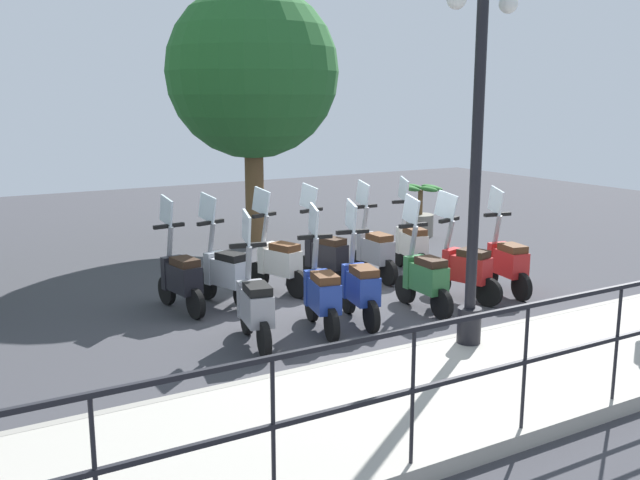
{
  "coord_description": "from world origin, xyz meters",
  "views": [
    {
      "loc": [
        -8.08,
        5.34,
        2.85
      ],
      "look_at": [
        0.2,
        0.5,
        0.9
      ],
      "focal_mm": 40.0,
      "sensor_mm": 36.0,
      "label": 1
    }
  ],
  "objects_px": {
    "scooter_near_3": "(360,286)",
    "scooter_far_4": "(225,271)",
    "scooter_near_5": "(255,305)",
    "scooter_far_0": "(411,243)",
    "scooter_far_2": "(324,254)",
    "scooter_near_1": "(464,268)",
    "scooter_near_0": "(506,261)",
    "potted_palm": "(420,215)",
    "scooter_near_2": "(424,276)",
    "tree_distant": "(252,73)",
    "scooter_far_1": "(374,250)",
    "scooter_far_5": "(180,277)",
    "scooter_near_4": "(322,293)",
    "scooter_far_3": "(278,261)",
    "lamp_post_near": "(475,179)"
  },
  "relations": [
    {
      "from": "scooter_far_4",
      "to": "scooter_far_5",
      "type": "xyz_separation_m",
      "value": [
        0.02,
        0.63,
        0.0
      ]
    },
    {
      "from": "tree_distant",
      "to": "scooter_far_5",
      "type": "height_order",
      "value": "tree_distant"
    },
    {
      "from": "scooter_near_0",
      "to": "scooter_far_4",
      "type": "height_order",
      "value": "same"
    },
    {
      "from": "scooter_far_3",
      "to": "lamp_post_near",
      "type": "bearing_deg",
      "value": 173.84
    },
    {
      "from": "tree_distant",
      "to": "scooter_far_5",
      "type": "bearing_deg",
      "value": 141.96
    },
    {
      "from": "scooter_far_2",
      "to": "scooter_near_1",
      "type": "bearing_deg",
      "value": -159.32
    },
    {
      "from": "scooter_near_5",
      "to": "scooter_far_0",
      "type": "xyz_separation_m",
      "value": [
        1.89,
        -3.7,
        0.0
      ]
    },
    {
      "from": "tree_distant",
      "to": "scooter_near_1",
      "type": "xyz_separation_m",
      "value": [
        -5.04,
        -0.86,
        -2.78
      ]
    },
    {
      "from": "scooter_near_3",
      "to": "scooter_near_4",
      "type": "distance_m",
      "value": 0.59
    },
    {
      "from": "scooter_near_0",
      "to": "potted_palm",
      "type": "bearing_deg",
      "value": -11.28
    },
    {
      "from": "scooter_near_1",
      "to": "scooter_far_2",
      "type": "xyz_separation_m",
      "value": [
        1.72,
        1.26,
        0.0
      ]
    },
    {
      "from": "scooter_far_4",
      "to": "potted_palm",
      "type": "bearing_deg",
      "value": -81.78
    },
    {
      "from": "scooter_near_1",
      "to": "scooter_near_3",
      "type": "height_order",
      "value": "same"
    },
    {
      "from": "scooter_near_1",
      "to": "scooter_near_4",
      "type": "relative_size",
      "value": 1.0
    },
    {
      "from": "potted_palm",
      "to": "scooter_near_2",
      "type": "height_order",
      "value": "scooter_near_2"
    },
    {
      "from": "scooter_far_2",
      "to": "scooter_far_3",
      "type": "bearing_deg",
      "value": 76.22
    },
    {
      "from": "scooter_far_2",
      "to": "scooter_far_3",
      "type": "height_order",
      "value": "same"
    },
    {
      "from": "scooter_near_2",
      "to": "scooter_far_1",
      "type": "distance_m",
      "value": 1.75
    },
    {
      "from": "scooter_near_4",
      "to": "scooter_far_0",
      "type": "distance_m",
      "value": 3.33
    },
    {
      "from": "tree_distant",
      "to": "scooter_near_4",
      "type": "height_order",
      "value": "tree_distant"
    },
    {
      "from": "tree_distant",
      "to": "potted_palm",
      "type": "distance_m",
      "value": 4.44
    },
    {
      "from": "lamp_post_near",
      "to": "scooter_near_5",
      "type": "relative_size",
      "value": 2.69
    },
    {
      "from": "scooter_far_5",
      "to": "scooter_near_0",
      "type": "bearing_deg",
      "value": -116.98
    },
    {
      "from": "tree_distant",
      "to": "scooter_near_3",
      "type": "bearing_deg",
      "value": 169.49
    },
    {
      "from": "scooter_far_3",
      "to": "scooter_far_4",
      "type": "bearing_deg",
      "value": 84.5
    },
    {
      "from": "scooter_near_3",
      "to": "scooter_far_4",
      "type": "bearing_deg",
      "value": 48.94
    },
    {
      "from": "scooter_far_0",
      "to": "scooter_far_4",
      "type": "distance_m",
      "value": 3.37
    },
    {
      "from": "lamp_post_near",
      "to": "scooter_far_5",
      "type": "xyz_separation_m",
      "value": [
        3.2,
        2.2,
        -1.5
      ]
    },
    {
      "from": "scooter_near_2",
      "to": "scooter_far_5",
      "type": "relative_size",
      "value": 1.0
    },
    {
      "from": "potted_palm",
      "to": "tree_distant",
      "type": "bearing_deg",
      "value": 73.88
    },
    {
      "from": "scooter_far_2",
      "to": "scooter_far_5",
      "type": "xyz_separation_m",
      "value": [
        -0.19,
        2.35,
        0.0
      ]
    },
    {
      "from": "scooter_near_2",
      "to": "scooter_near_3",
      "type": "relative_size",
      "value": 1.0
    },
    {
      "from": "scooter_near_2",
      "to": "scooter_near_4",
      "type": "xyz_separation_m",
      "value": [
        -0.02,
        1.6,
        0.0
      ]
    },
    {
      "from": "scooter_near_5",
      "to": "scooter_far_1",
      "type": "xyz_separation_m",
      "value": [
        1.78,
        -2.89,
        0.0
      ]
    },
    {
      "from": "tree_distant",
      "to": "scooter_near_0",
      "type": "distance_m",
      "value": 6.0
    },
    {
      "from": "scooter_near_2",
      "to": "scooter_far_0",
      "type": "xyz_separation_m",
      "value": [
        1.82,
        -1.18,
        0.0
      ]
    },
    {
      "from": "scooter_far_4",
      "to": "lamp_post_near",
      "type": "bearing_deg",
      "value": -170.99
    },
    {
      "from": "scooter_far_5",
      "to": "scooter_near_5",
      "type": "bearing_deg",
      "value": -177.78
    },
    {
      "from": "scooter_far_4",
      "to": "tree_distant",
      "type": "bearing_deg",
      "value": -48.3
    },
    {
      "from": "scooter_far_5",
      "to": "scooter_far_1",
      "type": "bearing_deg",
      "value": -96.16
    },
    {
      "from": "potted_palm",
      "to": "scooter_far_3",
      "type": "height_order",
      "value": "scooter_far_3"
    },
    {
      "from": "scooter_near_2",
      "to": "tree_distant",
      "type": "bearing_deg",
      "value": 3.37
    },
    {
      "from": "scooter_far_1",
      "to": "scooter_far_5",
      "type": "height_order",
      "value": "same"
    },
    {
      "from": "scooter_near_3",
      "to": "scooter_far_4",
      "type": "height_order",
      "value": "same"
    },
    {
      "from": "scooter_near_4",
      "to": "scooter_far_2",
      "type": "height_order",
      "value": "same"
    },
    {
      "from": "scooter_near_4",
      "to": "scooter_near_5",
      "type": "xyz_separation_m",
      "value": [
        -0.05,
        0.92,
        0.0
      ]
    },
    {
      "from": "scooter_near_1",
      "to": "scooter_far_4",
      "type": "bearing_deg",
      "value": 47.28
    },
    {
      "from": "scooter_near_4",
      "to": "scooter_far_3",
      "type": "relative_size",
      "value": 1.0
    },
    {
      "from": "scooter_near_2",
      "to": "scooter_far_5",
      "type": "bearing_deg",
      "value": 62.67
    },
    {
      "from": "lamp_post_near",
      "to": "scooter_near_5",
      "type": "height_order",
      "value": "lamp_post_near"
    }
  ]
}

